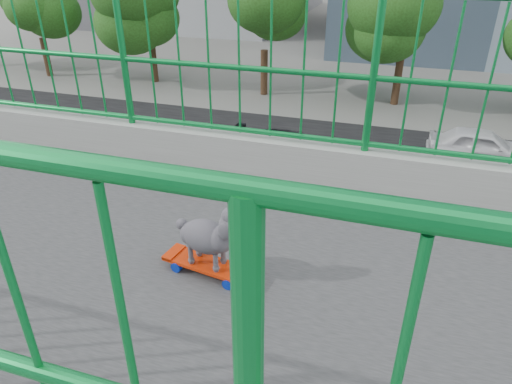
{
  "coord_description": "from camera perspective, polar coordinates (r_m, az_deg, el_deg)",
  "views": [
    {
      "loc": [
        1.95,
        4.19,
        8.72
      ],
      "look_at": [
        -0.79,
        3.33,
        7.14
      ],
      "focal_mm": 32.63,
      "sensor_mm": 36.0,
      "label": 1
    }
  ],
  "objects": [
    {
      "name": "road",
      "position": [
        17.8,
        1.56,
        -0.6
      ],
      "size": [
        18.0,
        90.0,
        0.02
      ],
      "primitive_type": "cube",
      "color": "black",
      "rests_on": "ground"
    },
    {
      "name": "street_trees",
      "position": [
        28.43,
        11.67,
        20.08
      ],
      "size": [
        5.3,
        60.4,
        7.26
      ],
      "color": "black",
      "rests_on": "ground"
    },
    {
      "name": "poodle",
      "position": [
        2.59,
        -5.72,
        -5.26
      ],
      "size": [
        0.23,
        0.45,
        0.37
      ],
      "rotation": [
        0.0,
        0.0,
        -0.16
      ],
      "color": "#323035",
      "rests_on": "skateboard"
    },
    {
      "name": "car_3",
      "position": [
        19.65,
        4.48,
        4.82
      ],
      "size": [
        2.22,
        5.46,
        1.58
      ],
      "primitive_type": "imported",
      "rotation": [
        0.0,
        0.0,
        3.14
      ],
      "color": "black",
      "rests_on": "ground"
    },
    {
      "name": "car_2",
      "position": [
        20.29,
        -20.37,
        3.54
      ],
      "size": [
        2.31,
        5.02,
        1.39
      ],
      "primitive_type": "imported",
      "rotation": [
        0.0,
        0.0,
        3.14
      ],
      "color": "silver",
      "rests_on": "ground"
    },
    {
      "name": "car_4",
      "position": [
        22.54,
        25.93,
        5.06
      ],
      "size": [
        1.81,
        4.5,
        1.53
      ],
      "primitive_type": "imported",
      "rotation": [
        0.0,
        0.0,
        3.14
      ],
      "color": "silver",
      "rests_on": "ground"
    },
    {
      "name": "car_0",
      "position": [
        11.51,
        25.05,
        -18.74
      ],
      "size": [
        1.73,
        4.31,
        1.47
      ],
      "primitive_type": "imported",
      "color": "#A2A3A8",
      "rests_on": "ground"
    },
    {
      "name": "skateboard",
      "position": [
        2.73,
        -5.93,
        -8.94
      ],
      "size": [
        0.24,
        0.56,
        0.07
      ],
      "rotation": [
        0.0,
        0.0,
        -0.16
      ],
      "color": "red",
      "rests_on": "footbridge"
    }
  ]
}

